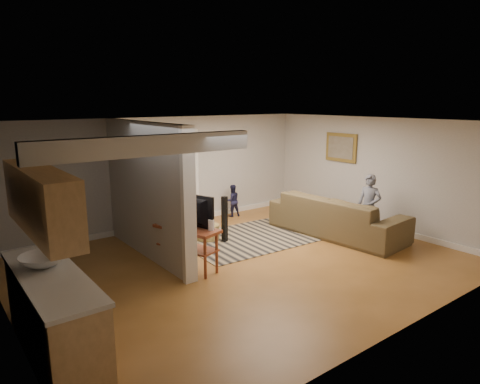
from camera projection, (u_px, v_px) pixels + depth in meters
name	position (u px, v px, depth m)	size (l,w,h in m)	color
ground	(245.00, 263.00, 7.67)	(7.50, 7.50, 0.00)	brown
room_shell	(179.00, 187.00, 7.06)	(7.54, 6.02, 2.52)	silver
area_rug	(247.00, 238.00, 9.02)	(2.70, 1.98, 0.01)	black
sofa	(336.00, 235.00, 9.30)	(2.95, 1.15, 0.86)	#433821
coffee_table	(347.00, 219.00, 9.22)	(1.28, 1.01, 0.66)	brown
tv_console	(188.00, 231.00, 7.27)	(0.78, 1.28, 1.03)	brown
speaker_left	(225.00, 219.00, 8.73)	(0.10, 0.10, 0.96)	black
speaker_right	(136.00, 216.00, 8.83)	(0.10, 0.10, 1.04)	black
toy_basket	(208.00, 231.00, 8.95)	(0.48, 0.48, 0.43)	#A78748
child	(367.00, 238.00, 9.05)	(0.50, 0.33, 1.37)	slate
toddler	(232.00, 216.00, 10.77)	(0.39, 0.31, 0.81)	#1B1B39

